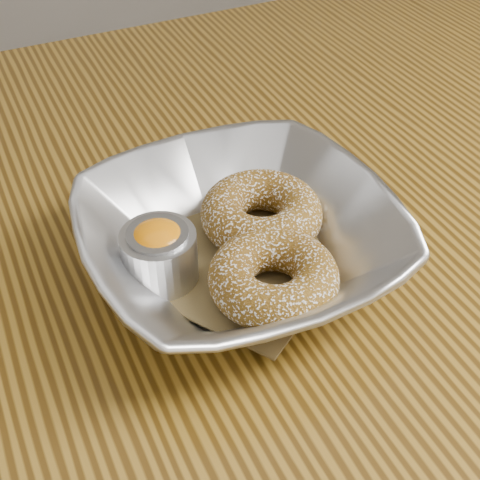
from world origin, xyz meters
name	(u,v)px	position (x,y,z in m)	size (l,w,h in m)	color
table	(301,259)	(0.00, 0.00, 0.65)	(1.20, 0.80, 0.75)	brown
serving_bowl	(240,241)	(-0.11, -0.08, 0.78)	(0.24, 0.24, 0.06)	silver
parchment	(240,260)	(-0.11, -0.08, 0.76)	(0.14, 0.14, 0.00)	brown
donut_back	(261,213)	(-0.08, -0.05, 0.78)	(0.10, 0.10, 0.04)	brown
donut_front	(274,278)	(-0.10, -0.12, 0.78)	(0.10, 0.10, 0.03)	brown
ramekin	(159,253)	(-0.17, -0.07, 0.78)	(0.06, 0.06, 0.05)	silver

